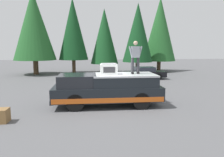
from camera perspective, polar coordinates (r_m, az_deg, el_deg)
The scene contains 11 objects.
ground_plane at distance 11.06m, azimuth -0.75°, elevation -7.56°, with size 90.00×90.00×0.00m, color #565659.
pickup_truck at distance 11.17m, azimuth -1.23°, elevation -2.81°, with size 2.01×5.54×1.65m.
compressor_unit at distance 10.99m, azimuth -0.88°, elevation 2.57°, with size 0.65×0.84×0.56m.
person_on_truck_bed at distance 11.27m, azimuth 6.19°, elevation 5.84°, with size 0.29×0.72×1.69m.
parked_car_black at distance 20.98m, azimuth 8.39°, elevation 1.44°, with size 1.64×4.10×1.16m.
wooden_crate at distance 9.88m, azimuth -27.27°, elevation -8.72°, with size 0.56×0.56×0.56m, color olive.
conifer_far_left at distance 28.47m, azimuth 12.52°, elevation 12.52°, with size 4.07×4.07×9.20m.
conifer_left at distance 25.27m, azimuth 6.84°, elevation 11.90°, with size 3.44×3.44×8.00m.
conifer_center_left at distance 26.72m, azimuth -2.03°, elevation 11.07°, with size 3.37×3.37×7.68m.
conifer_center_right at distance 26.17m, azimuth -10.27°, elevation 12.70°, with size 3.44×3.44×8.70m.
conifer_right at distance 25.93m, azimuth -19.97°, elevation 13.02°, with size 4.64×4.64×9.22m.
Camera 1 is at (-10.61, 0.96, 2.99)m, focal length 34.58 mm.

